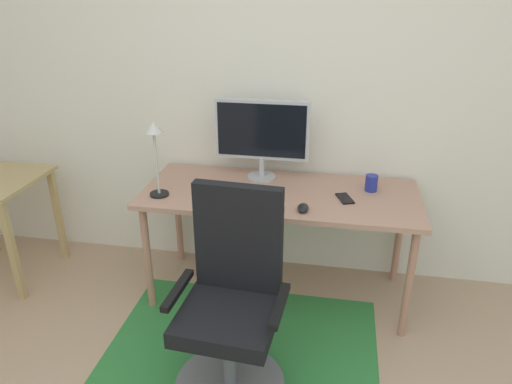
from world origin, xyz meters
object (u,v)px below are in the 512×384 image
Objects in this scene: keyboard at (245,206)px; computer_mouse at (303,208)px; cell_phone at (345,198)px; desk_lamp at (155,146)px; coffee_cup at (371,183)px; office_chair at (232,317)px; desk at (280,201)px; monitor at (262,133)px.

keyboard is 0.32m from computer_mouse.
cell_phone is 1.11m from desk_lamp.
coffee_cup is at bearing 24.66° from cell_phone.
cell_phone is (0.22, 0.19, -0.01)m from computer_mouse.
coffee_cup is at bearing 13.34° from desk_lamp.
computer_mouse is at bearing 2.71° from keyboard.
computer_mouse is 0.71m from office_chair.
coffee_cup is 0.22× the size of desk_lamp.
desk_lamp is at bearing -166.66° from coffee_cup.
computer_mouse is 1.07× the size of coffee_cup.
office_chair reaches higher than cell_phone.
keyboard is at bearing -123.74° from desk.
computer_mouse is at bearing -137.49° from coffee_cup.
desk_lamp is at bearing 176.31° from computer_mouse.
desk_lamp reaches higher than cell_phone.
cell_phone is 0.14× the size of office_chair.
coffee_cup is (0.69, 0.36, 0.04)m from keyboard.
monitor is at bearing 125.12° from computer_mouse.
desk_lamp is at bearing -165.69° from desk.
cell_phone reaches higher than desk.
monitor is 1.16m from office_chair.
desk is at bearing 85.15° from office_chair.
computer_mouse is (0.16, -0.23, 0.08)m from desk.
monitor is 1.35× the size of keyboard.
keyboard is at bearing 98.34° from office_chair.
desk_lamp reaches higher than office_chair.
office_chair is at bearing -98.54° from desk.
monitor is at bearing 95.24° from office_chair.
coffee_cup reaches higher than keyboard.
monitor is 1.32× the size of desk_lamp.
coffee_cup is at bearing 27.31° from keyboard.
monitor is at bearing 134.80° from cell_phone.
coffee_cup reaches higher than cell_phone.
keyboard is 0.78m from coffee_cup.
computer_mouse is at bearing -160.42° from cell_phone.
desk_lamp is at bearing 136.35° from office_chair.
monitor is at bearing 172.79° from coffee_cup.
office_chair is (-0.12, -0.79, -0.25)m from desk.
coffee_cup is (0.53, 0.11, 0.11)m from desk.
desk_lamp is 1.04m from office_chair.
desk_lamp is at bearing 172.44° from keyboard.
office_chair is at bearing -85.36° from keyboard.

